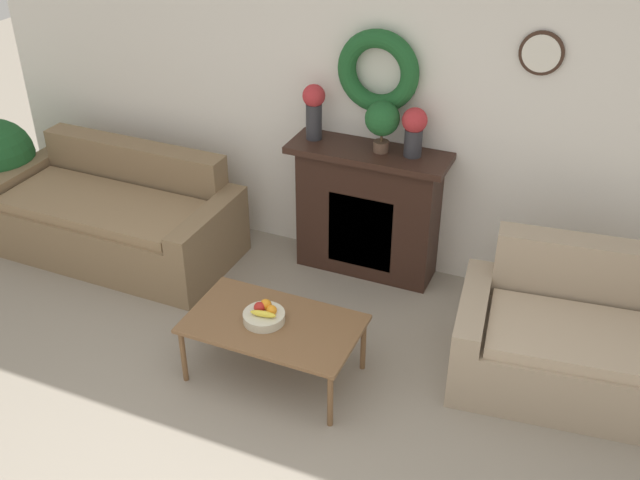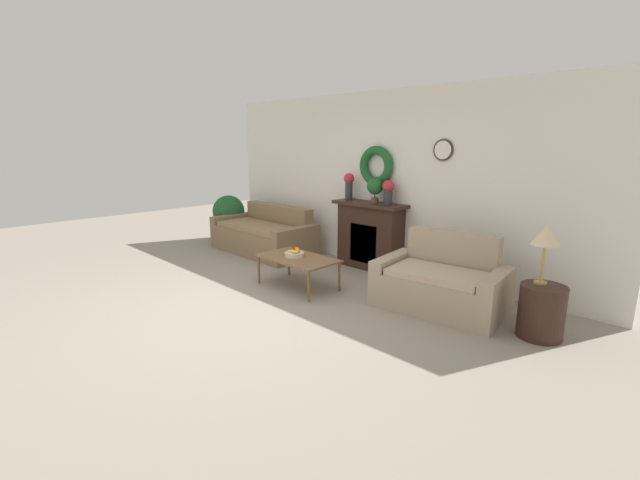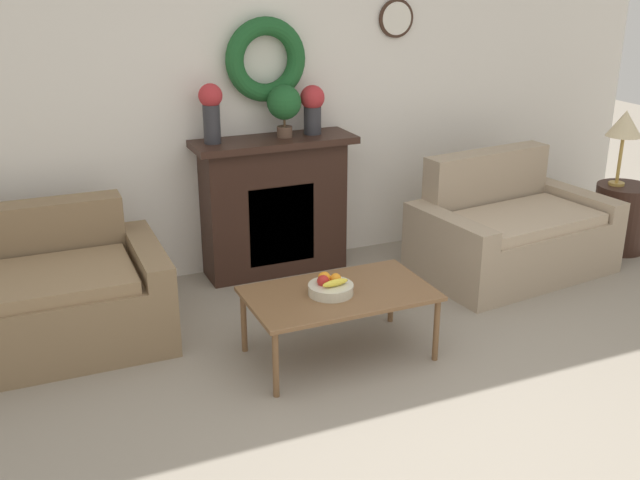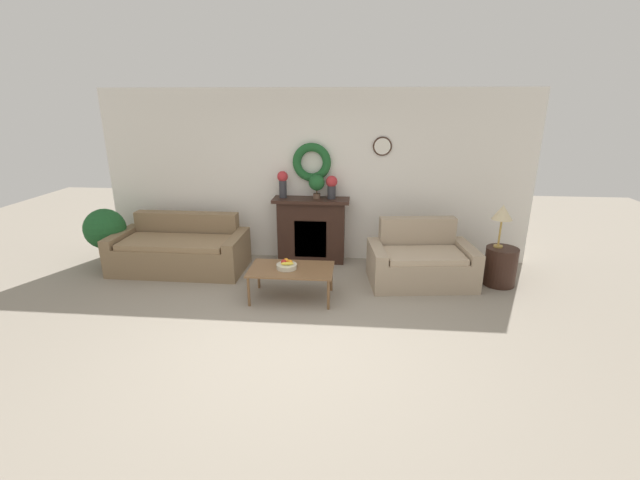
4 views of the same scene
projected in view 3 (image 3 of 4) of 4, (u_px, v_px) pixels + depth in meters
ground_plane at (460, 454)px, 3.65m from camera, size 16.00×16.00×0.00m
wall_back at (265, 90)px, 5.53m from camera, size 6.80×0.20×2.70m
fireplace at (274, 205)px, 5.64m from camera, size 1.20×0.41×1.05m
loveseat_right at (510, 233)px, 5.72m from camera, size 1.55×1.05×0.88m
coffee_table at (339, 297)px, 4.43m from camera, size 1.10×0.64×0.42m
fruit_bowl at (330, 287)px, 4.38m from camera, size 0.27×0.27×0.12m
side_table_by_loveseat at (621, 218)px, 6.16m from camera, size 0.44×0.44×0.55m
table_lamp at (625, 125)px, 5.90m from camera, size 0.27×0.27×0.61m
vase_on_mantel_left at (211, 109)px, 5.21m from camera, size 0.17×0.17×0.42m
vase_on_mantel_right at (312, 106)px, 5.51m from camera, size 0.18×0.18×0.36m
potted_plant_on_mantel at (284, 104)px, 5.39m from camera, size 0.25×0.25×0.38m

